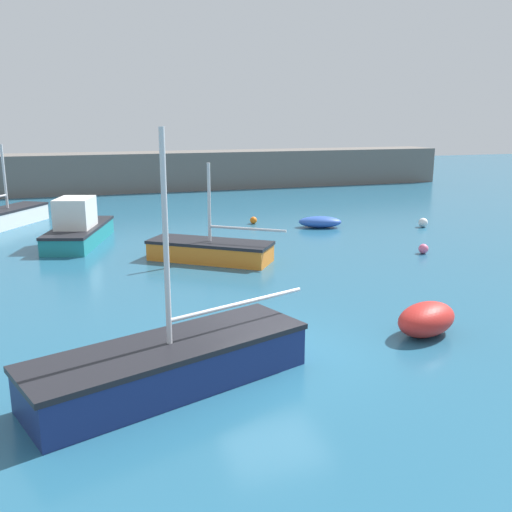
% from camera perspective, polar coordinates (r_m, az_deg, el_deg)
% --- Properties ---
extents(ground_plane, '(120.00, 120.00, 0.20)m').
position_cam_1_polar(ground_plane, '(13.97, 1.73, -10.12)').
color(ground_plane, '#235B7A').
extents(harbor_breakwater, '(51.31, 3.63, 2.89)m').
position_cam_1_polar(harbor_breakwater, '(44.96, -12.38, 8.22)').
color(harbor_breakwater, '#66605B').
rests_on(harbor_breakwater, ground_plane).
extents(fishing_dinghy_green, '(2.22, 1.79, 0.86)m').
position_cam_1_polar(fishing_dinghy_green, '(15.56, 16.68, -6.07)').
color(fishing_dinghy_green, red).
rests_on(fishing_dinghy_green, ground_plane).
extents(dinghy_near_pier, '(2.42, 1.74, 0.58)m').
position_cam_1_polar(dinghy_near_pier, '(29.50, 6.42, 3.41)').
color(dinghy_near_pier, '#2D56B7').
rests_on(dinghy_near_pier, ground_plane).
extents(sailboat_tall_mast, '(6.58, 3.82, 5.38)m').
position_cam_1_polar(sailboat_tall_mast, '(12.30, -8.52, -10.62)').
color(sailboat_tall_mast, navy).
rests_on(sailboat_tall_mast, ground_plane).
extents(motorboat_grey_hull, '(3.36, 5.67, 2.11)m').
position_cam_1_polar(motorboat_grey_hull, '(26.59, -17.36, 2.69)').
color(motorboat_grey_hull, teal).
rests_on(motorboat_grey_hull, ground_plane).
extents(sailboat_twin_hulled, '(3.90, 4.93, 4.20)m').
position_cam_1_polar(sailboat_twin_hulled, '(32.48, -23.52, 3.65)').
color(sailboat_twin_hulled, white).
rests_on(sailboat_twin_hulled, ground_plane).
extents(sailboat_short_mast, '(4.99, 4.23, 3.85)m').
position_cam_1_polar(sailboat_short_mast, '(22.56, -4.60, 0.57)').
color(sailboat_short_mast, orange).
rests_on(sailboat_short_mast, ground_plane).
extents(mooring_buoy_orange, '(0.38, 0.38, 0.38)m').
position_cam_1_polar(mooring_buoy_orange, '(30.37, -0.26, 3.60)').
color(mooring_buoy_orange, orange).
rests_on(mooring_buoy_orange, ground_plane).
extents(mooring_buoy_pink, '(0.41, 0.41, 0.41)m').
position_cam_1_polar(mooring_buoy_pink, '(24.72, 16.40, 0.70)').
color(mooring_buoy_pink, '#EA668C').
rests_on(mooring_buoy_pink, ground_plane).
extents(mooring_buoy_white, '(0.48, 0.48, 0.48)m').
position_cam_1_polar(mooring_buoy_white, '(30.66, 16.37, 3.23)').
color(mooring_buoy_white, white).
rests_on(mooring_buoy_white, ground_plane).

